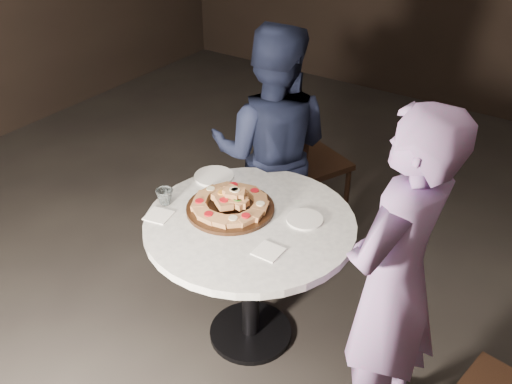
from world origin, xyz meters
TOP-DOWN VIEW (x-y plane):
  - floor at (0.00, 0.00)m, footprint 7.00×7.00m
  - table at (0.14, -0.03)m, footprint 1.23×1.23m
  - serving_board at (0.01, -0.01)m, footprint 0.51×0.51m
  - focaccia_pile at (0.02, -0.01)m, footprint 0.38×0.37m
  - plate_left at (-0.24, 0.19)m, footprint 0.22×0.22m
  - plate_right at (0.35, 0.11)m, footprint 0.22×0.22m
  - water_glass at (-0.28, -0.14)m, footprint 0.11×0.11m
  - napkin_near at (-0.24, -0.24)m, footprint 0.13×0.13m
  - napkin_far at (0.34, -0.18)m, footprint 0.11×0.11m
  - chair_far at (-0.19, 1.01)m, footprint 0.55×0.56m
  - diner_navy at (-0.15, 0.60)m, footprint 0.88×0.80m
  - diner_teal at (0.87, -0.08)m, footprint 0.46×0.61m

SIDE VIEW (x-z plane):
  - floor at x=0.00m, z-range 0.00..0.00m
  - chair_far at x=-0.19m, z-range 0.07..0.94m
  - table at x=0.14m, z-range 0.23..0.97m
  - diner_navy at x=-0.15m, z-range 0.00..1.47m
  - napkin_far at x=0.34m, z-range 0.74..0.75m
  - napkin_near at x=-0.24m, z-range 0.74..0.75m
  - plate_right at x=0.35m, z-range 0.74..0.75m
  - plate_left at x=-0.24m, z-range 0.74..0.75m
  - serving_board at x=0.01m, z-range 0.74..0.76m
  - diner_teal at x=0.87m, z-range 0.00..1.53m
  - water_glass at x=-0.28m, z-range 0.74..0.82m
  - focaccia_pile at x=0.02m, z-range 0.74..0.84m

